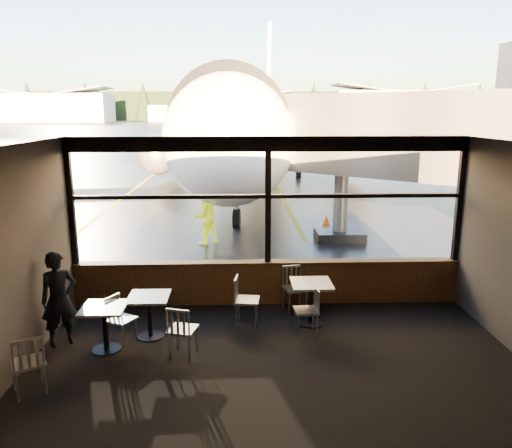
{
  "coord_description": "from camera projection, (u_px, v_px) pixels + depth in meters",
  "views": [
    {
      "loc": [
        -0.61,
        -9.94,
        3.99
      ],
      "look_at": [
        -0.21,
        1.0,
        1.5
      ],
      "focal_mm": 35.0,
      "sensor_mm": 36.0,
      "label": 1
    }
  ],
  "objects": [
    {
      "name": "window_header",
      "position": [
        268.0,
        144.0,
        9.85
      ],
      "size": [
        8.0,
        0.18,
        0.3
      ],
      "primitive_type": "cube",
      "color": "black",
      "rests_on": "ground"
    },
    {
      "name": "airliner",
      "position": [
        259.0,
        79.0,
        28.46
      ],
      "size": [
        35.01,
        40.59,
        11.48
      ],
      "primitive_type": null,
      "rotation": [
        0.0,
        0.0,
        -0.1
      ],
      "color": "white",
      "rests_on": "ground_plane"
    },
    {
      "name": "wall_back",
      "position": [
        309.0,
        373.0,
        4.36
      ],
      "size": [
        8.0,
        0.04,
        3.5
      ],
      "primitive_type": "cube",
      "color": "#463E38",
      "rests_on": "ground"
    },
    {
      "name": "wall_left",
      "position": [
        2.0,
        271.0,
        7.13
      ],
      "size": [
        0.04,
        6.0,
        3.5
      ],
      "primitive_type": "cube",
      "color": "#463E38",
      "rests_on": "ground"
    },
    {
      "name": "hangar_right",
      "position": [
        400.0,
        105.0,
        184.88
      ],
      "size": [
        50.0,
        20.0,
        12.0
      ],
      "primitive_type": null,
      "color": "silver",
      "rests_on": "ground_plane"
    },
    {
      "name": "window_sill",
      "position": [
        267.0,
        283.0,
        10.49
      ],
      "size": [
        8.0,
        0.28,
        0.9
      ],
      "primitive_type": "cube",
      "color": "#4B2E16",
      "rests_on": "ground"
    },
    {
      "name": "hangar_mid",
      "position": [
        239.0,
        108.0,
        189.75
      ],
      "size": [
        38.0,
        15.0,
        10.0
      ],
      "primitive_type": null,
      "color": "silver",
      "rests_on": "ground_plane"
    },
    {
      "name": "window_transom",
      "position": [
        268.0,
        196.0,
        10.08
      ],
      "size": [
        8.0,
        0.1,
        0.08
      ],
      "primitive_type": "cube",
      "color": "black",
      "rests_on": "ground"
    },
    {
      "name": "ground_crew",
      "position": [
        205.0,
        217.0,
        15.17
      ],
      "size": [
        1.03,
        0.99,
        1.67
      ],
      "primitive_type": "imported",
      "rotation": [
        0.0,
        0.0,
        3.76
      ],
      "color": "#BFF219",
      "rests_on": "ground_plane"
    },
    {
      "name": "cone_nose",
      "position": [
        326.0,
        223.0,
        16.8
      ],
      "size": [
        0.41,
        0.41,
        0.57
      ],
      "primitive_type": "cone",
      "color": "orange",
      "rests_on": "ground_plane"
    },
    {
      "name": "jet_bridge",
      "position": [
        372.0,
        163.0,
        15.55
      ],
      "size": [
        8.95,
        10.94,
        4.77
      ],
      "primitive_type": null,
      "color": "#28282A",
      "rests_on": "ground_plane"
    },
    {
      "name": "mullion_left",
      "position": [
        71.0,
        203.0,
        9.96
      ],
      "size": [
        0.12,
        0.12,
        2.6
      ],
      "primitive_type": "cube",
      "color": "black",
      "rests_on": "ground"
    },
    {
      "name": "chair_mid_s",
      "position": [
        183.0,
        330.0,
        8.23
      ],
      "size": [
        0.61,
        0.61,
        0.91
      ],
      "primitive_type": null,
      "rotation": [
        0.0,
        0.0,
        -0.26
      ],
      "color": "#AAA69A",
      "rests_on": "carpet_floor"
    },
    {
      "name": "chair_left_s",
      "position": [
        28.0,
        363.0,
        7.11
      ],
      "size": [
        0.7,
        0.7,
        0.94
      ],
      "primitive_type": null,
      "rotation": [
        0.0,
        0.0,
        0.51
      ],
      "color": "#B2ADA1",
      "rests_on": "carpet_floor"
    },
    {
      "name": "carpet_floor",
      "position": [
        279.0,
        376.0,
        7.66
      ],
      "size": [
        8.0,
        6.0,
        0.01
      ],
      "primitive_type": "cube",
      "color": "black",
      "rests_on": "ground"
    },
    {
      "name": "passenger",
      "position": [
        59.0,
        299.0,
        8.56
      ],
      "size": [
        0.72,
        0.66,
        1.66
      ],
      "primitive_type": "imported",
      "rotation": [
        0.0,
        0.0,
        0.57
      ],
      "color": "black",
      "rests_on": "carpet_floor"
    },
    {
      "name": "hangar_left",
      "position": [
        47.0,
        107.0,
        182.24
      ],
      "size": [
        45.0,
        18.0,
        11.0
      ],
      "primitive_type": null,
      "color": "silver",
      "rests_on": "ground_plane"
    },
    {
      "name": "chair_near_w",
      "position": [
        247.0,
        301.0,
        9.45
      ],
      "size": [
        0.58,
        0.58,
        0.95
      ],
      "primitive_type": null,
      "rotation": [
        0.0,
        0.0,
        -1.69
      ],
      "color": "#BAB4A8",
      "rests_on": "carpet_floor"
    },
    {
      "name": "ceiling",
      "position": [
        282.0,
        147.0,
        6.89
      ],
      "size": [
        8.0,
        6.0,
        0.04
      ],
      "primitive_type": "cube",
      "color": "#38332D",
      "rests_on": "ground"
    },
    {
      "name": "ground_plane",
      "position": [
        240.0,
        127.0,
        127.52
      ],
      "size": [
        520.0,
        520.0,
        0.0
      ],
      "primitive_type": "plane",
      "color": "black",
      "rests_on": "ground"
    },
    {
      "name": "fuel_tank_a",
      "position": [
        158.0,
        114.0,
        186.19
      ],
      "size": [
        8.0,
        8.0,
        6.0
      ],
      "primitive_type": "cylinder",
      "color": "silver",
      "rests_on": "ground_plane"
    },
    {
      "name": "fuel_tank_c",
      "position": [
        212.0,
        113.0,
        186.91
      ],
      "size": [
        8.0,
        8.0,
        6.0
      ],
      "primitive_type": "cylinder",
      "color": "silver",
      "rests_on": "ground_plane"
    },
    {
      "name": "cafe_table_mid",
      "position": [
        150.0,
        317.0,
        8.91
      ],
      "size": [
        0.71,
        0.71,
        0.79
      ],
      "primitive_type": null,
      "color": "#9D9790",
      "rests_on": "carpet_floor"
    },
    {
      "name": "chair_mid_w",
      "position": [
        122.0,
        320.0,
        8.69
      ],
      "size": [
        0.63,
        0.63,
        0.85
      ],
      "primitive_type": null,
      "rotation": [
        0.0,
        0.0,
        -2.08
      ],
      "color": "#BBB5A9",
      "rests_on": "carpet_floor"
    },
    {
      "name": "treeline",
      "position": [
        238.0,
        106.0,
        213.89
      ],
      "size": [
        360.0,
        3.0,
        12.0
      ],
      "primitive_type": "cube",
      "color": "black",
      "rests_on": "ground_plane"
    },
    {
      "name": "chair_near_n",
      "position": [
        295.0,
        289.0,
        10.11
      ],
      "size": [
        0.61,
        0.61,
        0.92
      ],
      "primitive_type": null,
      "rotation": [
        0.0,
        0.0,
        3.4
      ],
      "color": "#B9B4A7",
      "rests_on": "carpet_floor"
    },
    {
      "name": "mullion_centre",
      "position": [
        268.0,
        201.0,
        10.1
      ],
      "size": [
        0.12,
        0.12,
        2.6
      ],
      "primitive_type": "cube",
      "color": "black",
      "rests_on": "ground"
    },
    {
      "name": "mullion_right",
      "position": [
        460.0,
        200.0,
        10.25
      ],
      "size": [
        0.12,
        0.12,
        2.6
      ],
      "primitive_type": "cube",
      "color": "black",
      "rests_on": "ground"
    },
    {
      "name": "fuel_tank_b",
      "position": [
        185.0,
        114.0,
        186.55
      ],
      "size": [
        8.0,
        8.0,
        6.0
      ],
      "primitive_type": "cylinder",
      "color": "silver",
      "rests_on": "ground_plane"
    },
    {
      "name": "chair_near_e",
      "position": [
        306.0,
        311.0,
        9.04
      ],
      "size": [
        0.51,
        0.51,
        0.88
      ],
      "primitive_type": null,
      "rotation": [
        0.0,
        0.0,
        1.64
      ],
      "color": "#B2ADA0",
      "rests_on": "carpet_floor"
    },
    {
      "name": "cafe_table_left",
      "position": [
        105.0,
        329.0,
        8.42
      ],
      "size": [
        0.72,
        0.72,
        0.79
      ],
      "primitive_type": null,
      "color": "#ABA59D",
      "rests_on": "carpet_floor"
    },
    {
      "name": "cafe_table_near",
      "position": [
        311.0,
        303.0,
        9.48
      ],
      "size": [
        0.76,
        0.76,
        0.83
      ],
      "primitive_type": null,
      "color": "#9C9990",
      "rests_on": "carpet_floor"
    }
  ]
}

